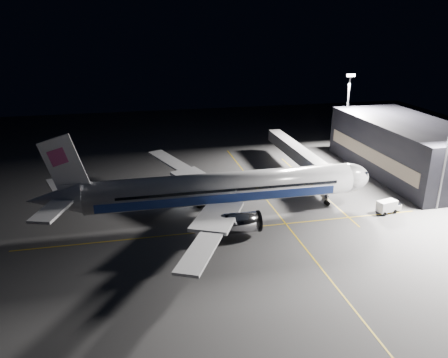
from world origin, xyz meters
TOP-DOWN VIEW (x-y plane):
  - ground at (0.00, 0.00)m, footprint 200.00×200.00m
  - guide_line_main at (10.00, 0.00)m, footprint 0.25×80.00m
  - guide_line_cross at (0.00, -6.00)m, footprint 70.00×0.25m
  - guide_line_side at (22.00, 10.00)m, footprint 0.25×40.00m
  - airliner at (-1.08, 0.00)m, footprint 61.48×54.22m
  - terminal at (45.98, 14.00)m, footprint 18.12×40.00m
  - jet_bridge at (22.00, 18.06)m, footprint 3.60×34.40m
  - floodlight_mast_north at (40.00, 31.99)m, footprint 2.40×0.68m
  - floodlight_mast_south at (40.00, -6.01)m, footprint 2.40×0.67m
  - service_truck at (30.09, -5.51)m, footprint 4.98×2.90m
  - baggage_tug at (-5.53, 9.43)m, footprint 2.49×2.17m
  - safety_cone_a at (0.94, 4.00)m, footprint 0.46×0.46m
  - safety_cone_b at (6.00, 14.00)m, footprint 0.39×0.39m
  - safety_cone_c at (-2.16, 4.00)m, footprint 0.42×0.42m

SIDE VIEW (x-z plane):
  - ground at x=0.00m, z-range 0.00..0.00m
  - guide_line_main at x=10.00m, z-range 0.00..0.01m
  - guide_line_cross at x=0.00m, z-range 0.00..0.01m
  - guide_line_side at x=22.00m, z-range 0.00..0.01m
  - safety_cone_b at x=6.00m, z-range 0.00..0.58m
  - safety_cone_c at x=-2.16m, z-range 0.00..0.62m
  - safety_cone_a at x=0.94m, z-range 0.00..0.69m
  - baggage_tug at x=-5.53m, z-range -0.06..1.52m
  - service_truck at x=30.09m, z-range 0.08..2.48m
  - jet_bridge at x=22.00m, z-range 1.43..7.73m
  - airliner at x=-1.08m, z-range -3.16..13.48m
  - terminal at x=45.98m, z-range 0.00..12.00m
  - floodlight_mast_north at x=40.00m, z-range 2.02..22.72m
  - floodlight_mast_south at x=40.00m, z-range 2.02..22.72m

